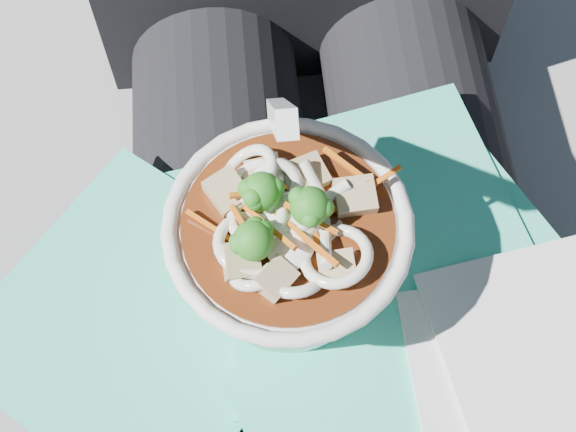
{
  "coord_description": "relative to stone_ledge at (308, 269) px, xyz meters",
  "views": [
    {
      "loc": [
        -0.06,
        -0.2,
        1.09
      ],
      "look_at": [
        -0.04,
        -0.01,
        0.7
      ],
      "focal_mm": 50.0,
      "sensor_mm": 36.0,
      "label": 1
    }
  ],
  "objects": [
    {
      "name": "udon_bowl",
      "position": [
        -0.04,
        -0.16,
        0.43
      ],
      "size": [
        0.16,
        0.16,
        0.19
      ],
      "color": "white",
      "rests_on": "plastic_bag"
    },
    {
      "name": "stone_ledge",
      "position": [
        0.0,
        0.0,
        0.0
      ],
      "size": [
        1.03,
        0.57,
        0.45
      ],
      "primitive_type": "cube",
      "rotation": [
        0.0,
        0.0,
        -0.07
      ],
      "color": "slate",
      "rests_on": "ground"
    },
    {
      "name": "lap",
      "position": [
        0.0,
        -0.15,
        0.3
      ],
      "size": [
        0.3,
        0.48,
        0.14
      ],
      "color": "black",
      "rests_on": "stone_ledge"
    },
    {
      "name": "napkins",
      "position": [
        0.1,
        -0.23,
        0.39
      ],
      "size": [
        0.16,
        0.15,
        0.01
      ],
      "color": "silver",
      "rests_on": "plastic_bag"
    },
    {
      "name": "person_body",
      "position": [
        0.0,
        -0.06,
        0.32
      ],
      "size": [
        0.34,
        0.94,
        0.99
      ],
      "color": "black",
      "rests_on": "ground"
    },
    {
      "name": "plastic_bag",
      "position": [
        0.0,
        -0.19,
        0.37
      ],
      "size": [
        0.45,
        0.37,
        0.02
      ],
      "color": "#2FC7A2",
      "rests_on": "lap"
    }
  ]
}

